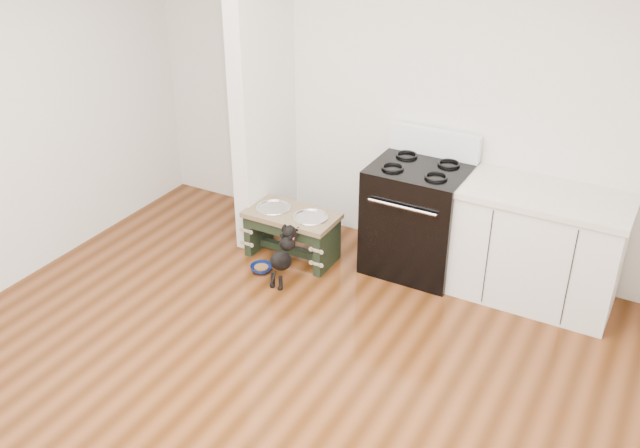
{
  "coord_description": "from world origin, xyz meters",
  "views": [
    {
      "loc": [
        2.04,
        -2.73,
        3.21
      ],
      "look_at": [
        -0.27,
        1.45,
        0.61
      ],
      "focal_mm": 40.0,
      "sensor_mm": 36.0,
      "label": 1
    }
  ],
  "objects": [
    {
      "name": "puppy",
      "position": [
        -0.59,
        1.43,
        0.26
      ],
      "size": [
        0.14,
        0.4,
        0.47
      ],
      "color": "black",
      "rests_on": "ground"
    },
    {
      "name": "partition_wall",
      "position": [
        -1.18,
        2.1,
        1.35
      ],
      "size": [
        0.15,
        0.8,
        2.7
      ],
      "primitive_type": "cube",
      "color": "silver",
      "rests_on": "ground"
    },
    {
      "name": "ground",
      "position": [
        0.0,
        0.0,
        0.0
      ],
      "size": [
        5.0,
        5.0,
        0.0
      ],
      "primitive_type": "plane",
      "color": "#44220C",
      "rests_on": "ground"
    },
    {
      "name": "cabinet_run",
      "position": [
        1.23,
        2.18,
        0.45
      ],
      "size": [
        1.24,
        0.64,
        0.91
      ],
      "color": "silver",
      "rests_on": "ground"
    },
    {
      "name": "floor_bowl",
      "position": [
        -0.83,
        1.46,
        0.03
      ],
      "size": [
        0.24,
        0.24,
        0.06
      ],
      "rotation": [
        0.0,
        0.0,
        -0.31
      ],
      "color": "#0B184F",
      "rests_on": "ground"
    },
    {
      "name": "oven_range",
      "position": [
        0.25,
        2.16,
        0.48
      ],
      "size": [
        0.76,
        0.69,
        1.14
      ],
      "color": "black",
      "rests_on": "ground"
    },
    {
      "name": "dog_feeder",
      "position": [
        -0.73,
        1.79,
        0.3
      ],
      "size": [
        0.78,
        0.42,
        0.44
      ],
      "color": "black",
      "rests_on": "ground"
    },
    {
      "name": "room_shell",
      "position": [
        0.0,
        0.0,
        1.62
      ],
      "size": [
        5.0,
        5.0,
        5.0
      ],
      "color": "silver",
      "rests_on": "ground"
    }
  ]
}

